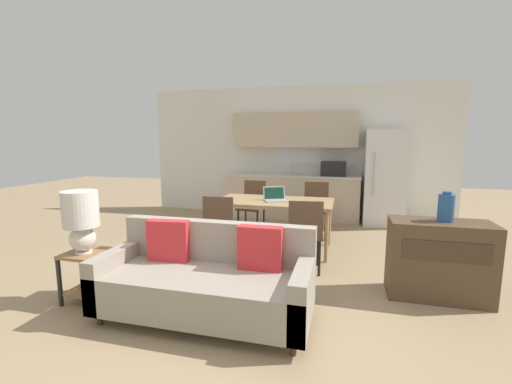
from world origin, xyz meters
name	(u,v)px	position (x,y,z in m)	size (l,w,h in m)	color
ground_plane	(218,323)	(0.00, 0.00, 0.00)	(20.00, 20.00, 0.00)	#9E8460
wall_back	(295,152)	(0.00, 4.63, 1.35)	(6.40, 0.07, 2.70)	silver
kitchen_counter	(294,177)	(0.02, 4.33, 0.84)	(2.70, 0.65, 2.15)	beige
refrigerator	(384,177)	(1.76, 4.20, 0.90)	(0.73, 0.79, 1.79)	white
dining_table	(274,204)	(0.06, 2.17, 0.67)	(1.68, 0.89, 0.73)	tan
couch	(208,280)	(-0.14, 0.12, 0.34)	(1.91, 0.80, 0.84)	#3D2D1E
side_table	(88,268)	(-1.41, 0.09, 0.34)	(0.41, 0.41, 0.51)	olive
table_lamp	(81,218)	(-1.42, 0.06, 0.86)	(0.33, 0.33, 0.62)	silver
credenza	(439,260)	(2.00, 1.05, 0.40)	(0.97, 0.45, 0.80)	brown
vase	(446,208)	(2.03, 1.07, 0.94)	(0.15, 0.15, 0.30)	#234C84
dining_chair_near_right	(305,231)	(0.60, 1.37, 0.51)	(0.47, 0.47, 0.91)	brown
dining_chair_far_left	(253,204)	(-0.47, 2.93, 0.51)	(0.46, 0.46, 0.91)	brown
dining_chair_near_left	(222,225)	(-0.48, 1.41, 0.51)	(0.43, 0.43, 0.91)	brown
dining_chair_far_right	(316,206)	(0.59, 3.00, 0.51)	(0.44, 0.44, 0.91)	brown
laptop	(275,197)	(0.07, 2.16, 0.78)	(0.40, 0.37, 0.20)	#B7BABC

